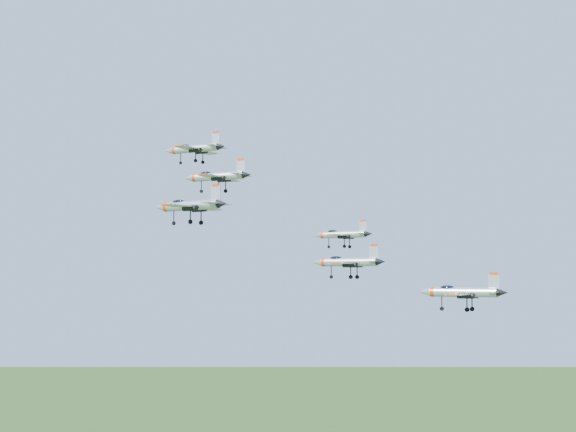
% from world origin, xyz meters
% --- Properties ---
extents(jet_lead, '(13.69, 11.45, 3.66)m').
position_xyz_m(jet_lead, '(-17.91, 12.56, 138.84)').
color(jet_lead, '#B0B5BD').
extents(jet_left_high, '(13.07, 10.87, 3.49)m').
position_xyz_m(jet_left_high, '(-7.27, -1.44, 131.48)').
color(jet_left_high, '#B0B5BD').
extents(jet_right_high, '(13.78, 11.68, 3.73)m').
position_xyz_m(jet_right_high, '(-5.63, -15.42, 125.36)').
color(jet_right_high, '#B0B5BD').
extents(jet_left_low, '(11.13, 9.38, 2.99)m').
position_xyz_m(jet_left_low, '(12.51, 6.37, 121.74)').
color(jet_left_low, '#B0B5BD').
extents(jet_right_low, '(12.01, 10.12, 3.23)m').
position_xyz_m(jet_right_low, '(17.41, -9.74, 116.82)').
color(jet_right_low, '#B0B5BD').
extents(jet_trail, '(13.45, 11.32, 3.61)m').
position_xyz_m(jet_trail, '(33.49, -5.48, 112.40)').
color(jet_trail, '#B0B5BD').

